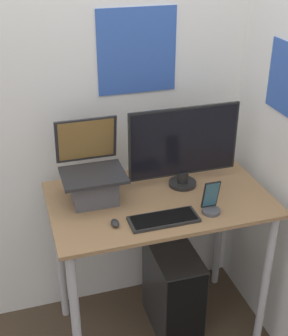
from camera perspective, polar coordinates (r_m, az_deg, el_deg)
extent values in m
cube|color=white|center=(2.53, -0.99, 8.75)|extent=(6.00, 0.05, 2.60)
cube|color=#3359B2|center=(2.44, -0.90, 14.02)|extent=(0.41, 0.01, 0.43)
cube|color=#936D47|center=(2.35, 1.89, -3.83)|extent=(1.10, 0.66, 0.02)
cylinder|color=#B7B7BC|center=(2.34, -8.23, -18.68)|extent=(0.04, 0.04, 0.89)
cylinder|color=#B7B7BC|center=(2.60, 14.50, -13.63)|extent=(0.04, 0.04, 0.89)
cylinder|color=#B7B7BC|center=(2.75, -10.20, -10.50)|extent=(0.04, 0.04, 0.89)
cylinder|color=#B7B7BC|center=(2.98, 9.19, -7.04)|extent=(0.04, 0.04, 0.89)
cube|color=#4C4C51|center=(2.29, -6.12, -2.57)|extent=(0.21, 0.17, 0.14)
cube|color=#262628|center=(2.25, -6.21, -0.87)|extent=(0.31, 0.24, 0.02)
cube|color=#262628|center=(2.32, -7.07, 3.46)|extent=(0.31, 0.05, 0.24)
cube|color=olive|center=(2.32, -7.04, 3.42)|extent=(0.27, 0.04, 0.21)
cylinder|color=black|center=(2.45, 4.71, -1.87)|extent=(0.14, 0.14, 0.02)
cylinder|color=black|center=(2.44, 4.74, -1.09)|extent=(0.06, 0.06, 0.06)
cube|color=black|center=(2.35, 4.89, 3.21)|extent=(0.58, 0.01, 0.37)
cube|color=black|center=(2.34, 4.96, 3.13)|extent=(0.55, 0.01, 0.34)
cube|color=black|center=(2.17, 2.42, -6.27)|extent=(0.32, 0.13, 0.01)
cube|color=black|center=(2.17, 2.42, -6.09)|extent=(0.30, 0.11, 0.00)
ellipsoid|color=#262626|center=(2.14, -3.54, -6.72)|extent=(0.04, 0.06, 0.03)
cylinder|color=#4C4C51|center=(2.25, 8.16, -5.21)|extent=(0.09, 0.09, 0.02)
cube|color=black|center=(2.21, 8.14, -3.22)|extent=(0.08, 0.04, 0.15)
cube|color=#336072|center=(2.21, 8.19, -3.26)|extent=(0.07, 0.03, 0.14)
cube|color=black|center=(2.76, 3.51, -14.55)|extent=(0.23, 0.42, 0.54)
cube|color=black|center=(2.62, 5.20, -17.56)|extent=(0.22, 0.01, 0.51)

